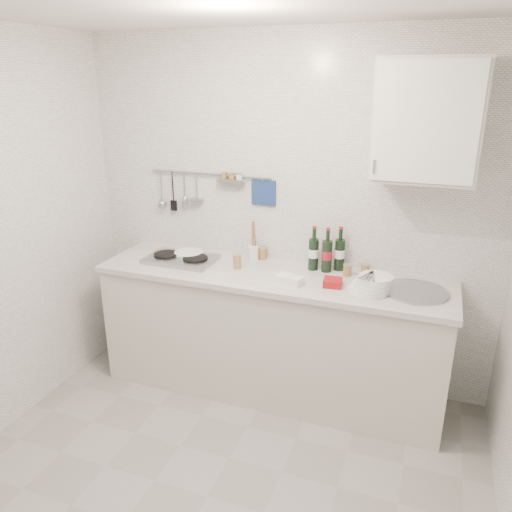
{
  "coord_description": "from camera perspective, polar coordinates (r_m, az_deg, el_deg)",
  "views": [
    {
      "loc": [
        0.99,
        -1.92,
        2.19
      ],
      "look_at": [
        -0.04,
        0.9,
        1.11
      ],
      "focal_mm": 35.0,
      "sensor_mm": 36.0,
      "label": 1
    }
  ],
  "objects": [
    {
      "name": "jar_b",
      "position": [
        3.48,
        12.39,
        -1.41
      ],
      "size": [
        0.06,
        0.06,
        0.07
      ],
      "rotation": [
        0.0,
        0.0,
        -0.18
      ],
      "color": "olive",
      "rests_on": "counter"
    },
    {
      "name": "jar_c",
      "position": [
        3.42,
        10.39,
        -1.58
      ],
      "size": [
        0.06,
        0.06,
        0.08
      ],
      "rotation": [
        0.0,
        0.0,
        0.2
      ],
      "color": "olive",
      "rests_on": "counter"
    },
    {
      "name": "back_wall",
      "position": [
        3.59,
        3.36,
        4.6
      ],
      "size": [
        3.0,
        0.02,
        2.5
      ],
      "primitive_type": "cube",
      "color": "silver",
      "rests_on": "floor"
    },
    {
      "name": "plate_stack_sink",
      "position": [
        3.2,
        13.09,
        -3.15
      ],
      "size": [
        0.27,
        0.26,
        0.11
      ],
      "rotation": [
        0.0,
        0.0,
        -0.14
      ],
      "color": "white",
      "rests_on": "counter"
    },
    {
      "name": "utensil_crock",
      "position": [
        3.63,
        -0.29,
        0.55
      ],
      "size": [
        0.07,
        0.07,
        0.31
      ],
      "rotation": [
        0.0,
        0.0,
        -0.1
      ],
      "color": "white",
      "rests_on": "counter"
    },
    {
      "name": "wine_bottles",
      "position": [
        3.46,
        8.1,
        0.8
      ],
      "size": [
        0.24,
        0.13,
        0.31
      ],
      "rotation": [
        0.0,
        0.0,
        0.3
      ],
      "color": "black",
      "rests_on": "counter"
    },
    {
      "name": "wall_rail",
      "position": [
        3.73,
        -5.62,
        7.89
      ],
      "size": [
        0.98,
        0.09,
        0.34
      ],
      "color": "#93969B",
      "rests_on": "back_wall"
    },
    {
      "name": "floor",
      "position": [
        3.08,
        -5.59,
        -25.66
      ],
      "size": [
        3.0,
        3.0,
        0.0
      ],
      "primitive_type": "plane",
      "color": "gray",
      "rests_on": "ground"
    },
    {
      "name": "plate_stack_hob",
      "position": [
        3.74,
        -7.85,
        0.14
      ],
      "size": [
        0.24,
        0.23,
        0.04
      ],
      "rotation": [
        0.0,
        0.0,
        0.31
      ],
      "color": "#496AA5",
      "rests_on": "counter"
    },
    {
      "name": "jar_a",
      "position": [
        3.68,
        0.72,
        0.37
      ],
      "size": [
        0.07,
        0.07,
        0.09
      ],
      "rotation": [
        0.0,
        0.0,
        -0.36
      ],
      "color": "olive",
      "rests_on": "counter"
    },
    {
      "name": "jar_d",
      "position": [
        3.5,
        -2.15,
        -0.58
      ],
      "size": [
        0.06,
        0.06,
        0.1
      ],
      "rotation": [
        0.0,
        0.0,
        -0.27
      ],
      "color": "olive",
      "rests_on": "counter"
    },
    {
      "name": "wall_cabinet",
      "position": [
        3.15,
        18.97,
        14.41
      ],
      "size": [
        0.6,
        0.38,
        0.7
      ],
      "color": "#BCB6AE",
      "rests_on": "back_wall"
    },
    {
      "name": "strawberry_punnet",
      "position": [
        3.25,
        8.75,
        -3.01
      ],
      "size": [
        0.13,
        0.13,
        0.05
      ],
      "primitive_type": "cube",
      "rotation": [
        0.0,
        0.0,
        0.11
      ],
      "color": "red",
      "rests_on": "counter"
    },
    {
      "name": "counter",
      "position": [
        3.63,
        1.81,
        -9.12
      ],
      "size": [
        2.44,
        0.64,
        0.96
      ],
      "color": "#BCB6AE",
      "rests_on": "floor"
    },
    {
      "name": "butter_dish",
      "position": [
        3.25,
        3.85,
        -2.72
      ],
      "size": [
        0.2,
        0.13,
        0.05
      ],
      "primitive_type": "cube",
      "rotation": [
        0.0,
        0.0,
        -0.27
      ],
      "color": "white",
      "rests_on": "counter"
    }
  ]
}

